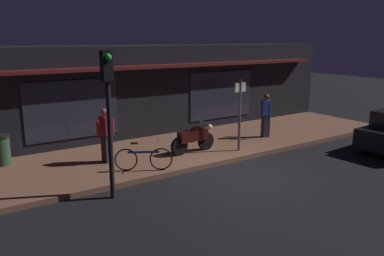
% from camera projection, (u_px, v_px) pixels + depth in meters
% --- Properties ---
extents(ground_plane, '(60.00, 60.00, 0.00)m').
position_uv_depth(ground_plane, '(239.00, 175.00, 11.13)').
color(ground_plane, black).
extents(sidewalk_slab, '(18.00, 4.00, 0.15)m').
position_uv_depth(sidewalk_slab, '(184.00, 149.00, 13.54)').
color(sidewalk_slab, brown).
rests_on(sidewalk_slab, ground_plane).
extents(storefront_building, '(18.00, 3.30, 3.60)m').
position_uv_depth(storefront_building, '(139.00, 90.00, 15.89)').
color(storefront_building, black).
rests_on(storefront_building, ground_plane).
extents(motorcycle, '(1.70, 0.55, 0.97)m').
position_uv_depth(motorcycle, '(194.00, 138.00, 12.77)').
color(motorcycle, black).
rests_on(motorcycle, sidewalk_slab).
extents(bicycle_parked, '(1.46, 0.86, 0.91)m').
position_uv_depth(bicycle_parked, '(143.00, 158.00, 11.03)').
color(bicycle_parked, black).
rests_on(bicycle_parked, sidewalk_slab).
extents(person_photographer, '(0.62, 0.42, 1.67)m').
position_uv_depth(person_photographer, '(106.00, 134.00, 11.66)').
color(person_photographer, '#28232D').
rests_on(person_photographer, sidewalk_slab).
extents(person_bystander, '(0.42, 0.61, 1.67)m').
position_uv_depth(person_bystander, '(266.00, 115.00, 14.72)').
color(person_bystander, '#28232D').
rests_on(person_bystander, sidewalk_slab).
extents(sign_post, '(0.44, 0.09, 2.40)m').
position_uv_depth(sign_post, '(240.00, 111.00, 12.80)').
color(sign_post, '#47474C').
rests_on(sign_post, sidewalk_slab).
extents(trash_bin, '(0.48, 0.48, 0.93)m').
position_uv_depth(trash_bin, '(2.00, 150.00, 11.49)').
color(trash_bin, '#2D4C33').
rests_on(trash_bin, sidewalk_slab).
extents(traffic_light_pole, '(0.24, 0.33, 3.60)m').
position_uv_depth(traffic_light_pole, '(108.00, 99.00, 9.00)').
color(traffic_light_pole, black).
rests_on(traffic_light_pole, ground_plane).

